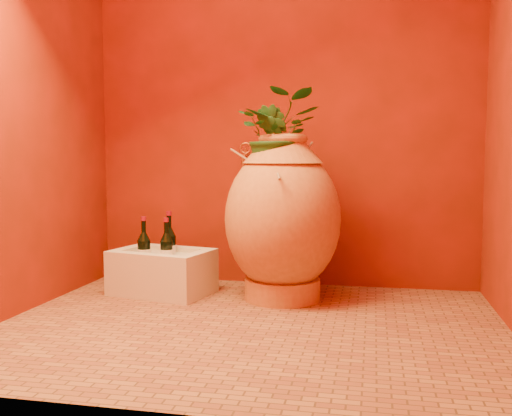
% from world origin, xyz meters
% --- Properties ---
extents(floor, '(2.50, 2.50, 0.00)m').
position_xyz_m(floor, '(0.00, 0.00, 0.00)').
color(floor, brown).
rests_on(floor, ground).
extents(wall_back, '(2.50, 0.02, 2.50)m').
position_xyz_m(wall_back, '(0.00, 1.00, 1.25)').
color(wall_back, '#621A05').
rests_on(wall_back, ground).
extents(wall_left, '(0.02, 2.00, 2.50)m').
position_xyz_m(wall_left, '(-1.25, 0.00, 1.25)').
color(wall_left, '#621A05').
rests_on(wall_left, ground).
extents(amphora, '(0.75, 0.75, 0.96)m').
position_xyz_m(amphora, '(0.07, 0.57, 0.48)').
color(amphora, '#BB7934').
rests_on(amphora, floor).
extents(stone_basin, '(0.64, 0.51, 0.27)m').
position_xyz_m(stone_basin, '(-0.67, 0.56, 0.13)').
color(stone_basin, beige).
rests_on(stone_basin, floor).
extents(wine_bottle_a, '(0.08, 0.08, 0.33)m').
position_xyz_m(wine_bottle_a, '(-0.76, 0.50, 0.27)').
color(wine_bottle_a, black).
rests_on(wine_bottle_a, stone_basin).
extents(wine_bottle_b, '(0.09, 0.09, 0.35)m').
position_xyz_m(wine_bottle_b, '(-0.65, 0.63, 0.27)').
color(wine_bottle_b, black).
rests_on(wine_bottle_b, stone_basin).
extents(wine_bottle_c, '(0.08, 0.08, 0.32)m').
position_xyz_m(wine_bottle_c, '(-0.64, 0.54, 0.26)').
color(wine_bottle_c, black).
rests_on(wine_bottle_c, stone_basin).
extents(wall_tap, '(0.08, 0.17, 0.18)m').
position_xyz_m(wall_tap, '(-0.23, 0.91, 0.85)').
color(wall_tap, '#AF6F28').
rests_on(wall_tap, wall_back).
extents(plant_main, '(0.51, 0.46, 0.51)m').
position_xyz_m(plant_main, '(0.05, 0.56, 0.96)').
color(plant_main, '#18431A').
rests_on(plant_main, amphora).
extents(plant_side, '(0.27, 0.27, 0.39)m').
position_xyz_m(plant_side, '(0.02, 0.51, 0.93)').
color(plant_side, '#18431A').
rests_on(plant_side, amphora).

